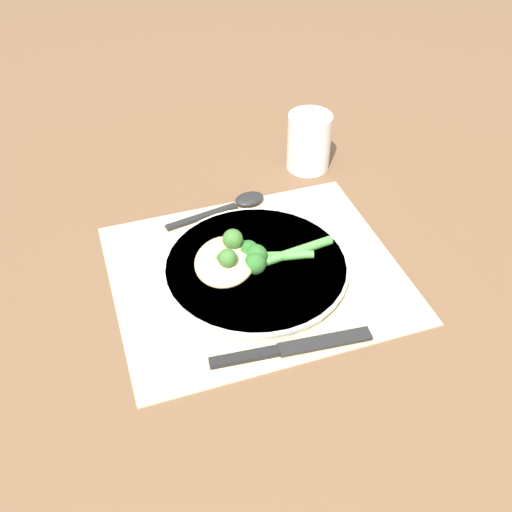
% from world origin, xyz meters
% --- Properties ---
extents(ground_plane, '(3.00, 3.00, 0.00)m').
position_xyz_m(ground_plane, '(0.00, 0.00, 0.00)').
color(ground_plane, brown).
extents(placemat, '(0.39, 0.34, 0.00)m').
position_xyz_m(placemat, '(0.00, 0.00, 0.00)').
color(placemat, '#C6B289').
rests_on(placemat, ground_plane).
extents(plate, '(0.26, 0.26, 0.01)m').
position_xyz_m(plate, '(0.00, 0.00, 0.01)').
color(plate, white).
rests_on(plate, placemat).
extents(chicken_fillet, '(0.12, 0.13, 0.03)m').
position_xyz_m(chicken_fillet, '(0.04, -0.01, 0.03)').
color(chicken_fillet, '#DBBC89').
rests_on(chicken_fillet, plate).
extents(pesto_dollop_primary, '(0.03, 0.03, 0.03)m').
position_xyz_m(pesto_dollop_primary, '(0.03, -0.02, 0.05)').
color(pesto_dollop_primary, '#3D702D').
rests_on(pesto_dollop_primary, chicken_fillet).
extents(pesto_dollop_secondary, '(0.03, 0.03, 0.03)m').
position_xyz_m(pesto_dollop_secondary, '(0.04, 0.01, 0.05)').
color(pesto_dollop_secondary, '#3D702D').
rests_on(pesto_dollop_secondary, chicken_fillet).
extents(broccoli_stalk_left, '(0.13, 0.05, 0.03)m').
position_xyz_m(broccoli_stalk_left, '(0.03, -0.01, 0.03)').
color(broccoli_stalk_left, '#51A847').
rests_on(broccoli_stalk_left, plate).
extents(broccoli_stalk_right, '(0.11, 0.05, 0.03)m').
position_xyz_m(broccoli_stalk_right, '(0.00, -0.01, 0.03)').
color(broccoli_stalk_right, '#51A847').
rests_on(broccoli_stalk_right, plate).
extents(broccoli_stalk_front, '(0.14, 0.05, 0.03)m').
position_xyz_m(broccoli_stalk_front, '(-0.01, 0.00, 0.03)').
color(broccoli_stalk_front, '#51A847').
rests_on(broccoli_stalk_front, plate).
extents(knife, '(0.20, 0.03, 0.01)m').
position_xyz_m(knife, '(0.01, 0.14, 0.01)').
color(knife, black).
rests_on(knife, placemat).
extents(spoon, '(0.17, 0.05, 0.01)m').
position_xyz_m(spoon, '(-0.02, -0.15, 0.01)').
color(spoon, black).
rests_on(spoon, placemat).
extents(water_glass, '(0.07, 0.07, 0.10)m').
position_xyz_m(water_glass, '(-0.17, -0.23, 0.05)').
color(water_glass, white).
rests_on(water_glass, ground_plane).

